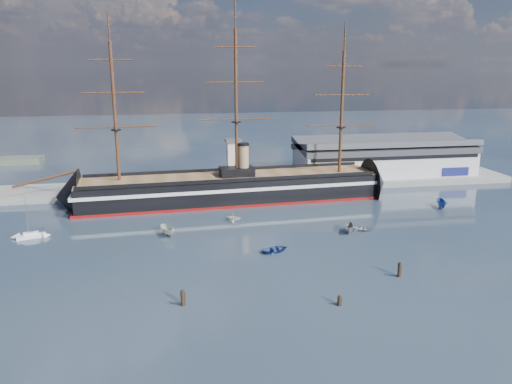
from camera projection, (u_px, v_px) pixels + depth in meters
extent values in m
plane|color=#202C3A|center=(239.00, 221.00, 131.20)|extent=(600.00, 600.00, 0.00)
cube|color=slate|center=(253.00, 187.00, 167.24)|extent=(180.00, 18.00, 2.00)
cube|color=#B7BABC|center=(384.00, 160.00, 177.56)|extent=(62.00, 20.00, 10.00)
cube|color=#3F4247|center=(385.00, 144.00, 176.17)|extent=(63.00, 21.00, 2.00)
cube|color=silver|center=(233.00, 163.00, 160.95)|extent=(4.00, 4.00, 14.00)
cube|color=#3F4247|center=(233.00, 140.00, 159.09)|extent=(5.00, 5.00, 1.00)
cube|color=black|center=(230.00, 188.00, 149.31)|extent=(88.77, 20.97, 7.00)
cube|color=silver|center=(230.00, 184.00, 149.02)|extent=(90.78, 21.32, 1.00)
cube|color=maroon|center=(230.00, 200.00, 150.22)|extent=(90.77, 21.28, 0.90)
cone|color=black|center=(68.00, 196.00, 141.41)|extent=(14.87, 16.45, 15.68)
cone|color=black|center=(376.00, 183.00, 157.37)|extent=(11.87, 16.28, 15.68)
cube|color=brown|center=(230.00, 177.00, 148.42)|extent=(88.69, 19.69, 0.40)
cube|color=black|center=(237.00, 172.00, 148.42)|extent=(10.32, 6.56, 2.50)
cylinder|color=#9B7A53|center=(243.00, 160.00, 147.89)|extent=(3.20, 3.20, 9.00)
cylinder|color=#381E0F|center=(45.00, 179.00, 139.15)|extent=(17.76, 1.71, 4.43)
cylinder|color=#381E0F|center=(115.00, 113.00, 138.17)|extent=(0.90, 0.90, 38.00)
cylinder|color=#381E0F|center=(236.00, 105.00, 143.51)|extent=(0.90, 0.90, 42.00)
cylinder|color=#381E0F|center=(342.00, 113.00, 149.75)|extent=(0.90, 0.90, 36.00)
cube|color=silver|center=(31.00, 236.00, 118.29)|extent=(6.73, 3.59, 0.86)
cube|color=silver|center=(31.00, 233.00, 118.12)|extent=(3.69, 2.27, 0.69)
cylinder|color=#B2B2B7|center=(27.00, 216.00, 116.93)|extent=(0.14, 0.14, 9.48)
imported|color=beige|center=(168.00, 236.00, 120.05)|extent=(8.04, 5.15, 3.02)
imported|color=#30488C|center=(275.00, 252.00, 109.60)|extent=(2.51, 4.02, 1.75)
imported|color=slate|center=(349.00, 232.00, 122.25)|extent=(6.85, 4.52, 2.57)
imported|color=silver|center=(234.00, 221.00, 131.15)|extent=(5.27, 6.87, 2.31)
imported|color=gray|center=(362.00, 231.00, 123.58)|extent=(2.69, 3.02, 1.36)
imported|color=#29438B|center=(442.00, 208.00, 143.38)|extent=(7.59, 4.57, 2.85)
cylinder|color=black|center=(183.00, 305.00, 85.24)|extent=(0.64, 0.64, 3.54)
cylinder|color=black|center=(339.00, 305.00, 85.24)|extent=(0.64, 0.64, 2.52)
cylinder|color=black|center=(399.00, 277.00, 96.76)|extent=(0.64, 0.64, 3.65)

